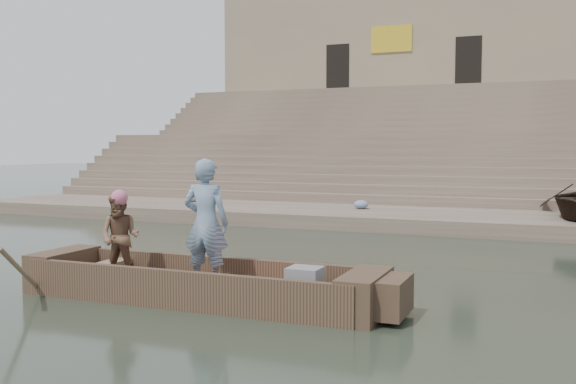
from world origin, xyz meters
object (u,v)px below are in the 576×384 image
Objects in this scene: main_rowboat at (199,293)px; rowing_man at (120,237)px; television at (304,281)px; standing_man at (206,223)px.

rowing_man reaches higher than main_rowboat.
main_rowboat is 3.72× the size of rowing_man.
rowing_man is 2.92× the size of television.
rowing_man is at bearing -3.82° from standing_man.
standing_man is at bearing -7.81° from rowing_man.
main_rowboat is 10.87× the size of television.
rowing_man is (-1.37, -0.07, 0.78)m from main_rowboat.
rowing_man is (-1.50, -0.05, -0.28)m from standing_man.
standing_man is at bearing -179.45° from television.
standing_man reaches higher than rowing_man.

